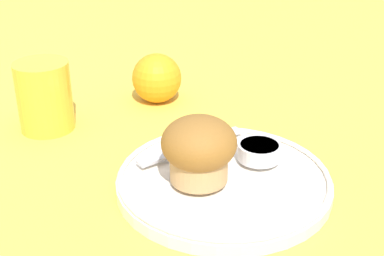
% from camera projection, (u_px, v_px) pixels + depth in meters
% --- Properties ---
extents(ground_plane, '(3.00, 3.00, 0.00)m').
position_uv_depth(ground_plane, '(230.00, 185.00, 0.62)').
color(ground_plane, gold).
extents(plate, '(0.24, 0.24, 0.02)m').
position_uv_depth(plate, '(223.00, 180.00, 0.61)').
color(plate, silver).
rests_on(plate, ground_plane).
extents(muffin, '(0.08, 0.08, 0.07)m').
position_uv_depth(muffin, '(199.00, 149.00, 0.57)').
color(muffin, tan).
rests_on(muffin, plate).
extents(cream_ramekin, '(0.05, 0.05, 0.02)m').
position_uv_depth(cream_ramekin, '(256.00, 149.00, 0.63)').
color(cream_ramekin, silver).
rests_on(cream_ramekin, plate).
extents(berry_pair, '(0.03, 0.01, 0.01)m').
position_uv_depth(berry_pair, '(212.00, 143.00, 0.65)').
color(berry_pair, '#4C194C').
rests_on(berry_pair, plate).
extents(butter_knife, '(0.15, 0.02, 0.00)m').
position_uv_depth(butter_knife, '(193.00, 145.00, 0.66)').
color(butter_knife, '#B7B7BC').
rests_on(butter_knife, plate).
extents(orange_fruit, '(0.08, 0.08, 0.08)m').
position_uv_depth(orange_fruit, '(157.00, 78.00, 0.82)').
color(orange_fruit, orange).
rests_on(orange_fruit, ground_plane).
extents(juice_glass, '(0.07, 0.07, 0.10)m').
position_uv_depth(juice_glass, '(44.00, 96.00, 0.73)').
color(juice_glass, gold).
rests_on(juice_glass, ground_plane).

